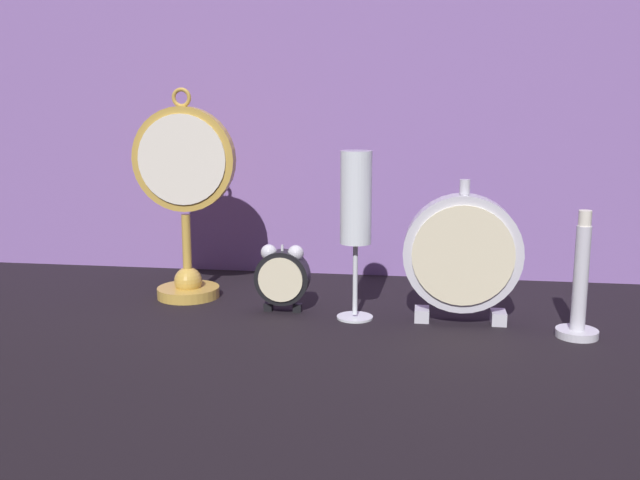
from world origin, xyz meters
TOP-DOWN VIEW (x-y plane):
  - ground_plane at (0.00, 0.00)m, footprint 4.00×4.00m
  - fabric_backdrop_drape at (0.00, 0.33)m, footprint 1.78×0.01m
  - pocket_watch_on_stand at (-0.22, 0.13)m, footprint 0.16×0.10m
  - alarm_clock_twin_bell at (-0.05, 0.08)m, footprint 0.08×0.03m
  - mantel_clock_silver at (0.20, 0.06)m, footprint 0.16×0.04m
  - champagne_flute at (0.05, 0.06)m, footprint 0.05×0.05m
  - brass_candlestick at (0.35, 0.02)m, footprint 0.05×0.05m

SIDE VIEW (x-z plane):
  - ground_plane at x=0.00m, z-range 0.00..0.00m
  - alarm_clock_twin_bell at x=-0.05m, z-range 0.01..0.10m
  - brass_candlestick at x=0.35m, z-range -0.03..0.14m
  - mantel_clock_silver at x=0.20m, z-range 0.00..0.20m
  - pocket_watch_on_stand at x=-0.22m, z-range -0.01..0.31m
  - champagne_flute at x=0.05m, z-range 0.04..0.28m
  - fabric_backdrop_drape at x=0.00m, z-range 0.00..0.67m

